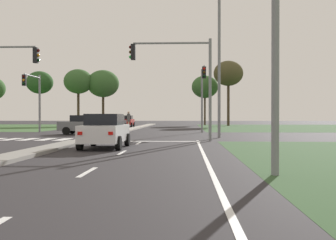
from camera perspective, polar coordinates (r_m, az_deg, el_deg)
name	(u,v)px	position (r m, az deg, el deg)	size (l,w,h in m)	color
ground_plane	(106,136)	(32.37, -8.45, -2.15)	(200.00, 200.00, 0.00)	#282628
grass_verge_far_right	(331,127)	(59.49, 21.51, -0.95)	(35.00, 35.00, 0.01)	#2D4C28
median_island_far	(141,127)	(57.09, -3.66, -0.91)	(1.20, 36.00, 0.14)	gray
lane_dash_second	(88,172)	(11.51, -10.99, -7.02)	(0.14, 2.00, 0.01)	silver
lane_dash_third	(122,153)	(17.36, -6.34, -4.46)	(0.14, 2.00, 0.01)	silver
lane_dash_fourth	(139,143)	(23.29, -4.05, -3.18)	(0.14, 2.00, 0.01)	silver
edge_line_right	(207,162)	(13.84, 5.37, -5.74)	(0.14, 24.00, 0.01)	silver
stop_bar_near	(147,141)	(24.90, -2.93, -2.94)	(6.40, 0.50, 0.01)	silver
crosswalk_bar_second	(11,139)	(28.93, -20.73, -2.49)	(0.70, 2.80, 0.01)	silver
crosswalk_bar_third	(28,139)	(28.50, -18.60, -2.53)	(0.70, 2.80, 0.01)	silver
crosswalk_bar_fourth	(46,139)	(28.10, -16.41, -2.56)	(0.70, 2.80, 0.01)	silver
crosswalk_bar_fifth	(63,139)	(27.75, -14.17, -2.60)	(0.70, 2.80, 0.01)	silver
crosswalk_bar_sixth	(81,139)	(27.44, -11.86, -2.63)	(0.70, 2.80, 0.01)	silver
crosswalk_bar_seventh	(99,139)	(27.18, -9.51, -2.65)	(0.70, 2.80, 0.01)	silver
crosswalk_bar_eighth	(116,140)	(26.96, -7.12, -2.68)	(0.70, 2.80, 0.01)	silver
car_black_near	(117,122)	(50.59, -7.07, -0.28)	(2.00, 4.57, 1.55)	black
car_white_second	(105,131)	(19.88, -8.65, -1.47)	(1.95, 4.28, 1.62)	silver
car_red_third	(126,121)	(58.41, -5.75, -0.15)	(2.04, 4.17, 1.60)	#A31919
car_grey_fourth	(86,125)	(34.98, -11.22, -0.62)	(4.41, 2.05, 1.59)	slate
traffic_signal_near_right	(181,71)	(25.29, 1.86, 6.76)	(5.02, 0.32, 6.19)	gray
traffic_signal_far_right	(203,88)	(36.73, 4.78, 4.45)	(0.32, 4.86, 5.83)	gray
traffic_signal_far_left	(34,92)	(39.43, -17.94, 3.62)	(0.32, 4.02, 5.34)	gray
street_lamp_second	(218,56)	(29.26, 6.82, 8.72)	(1.77, 1.35, 10.30)	gray
pedestrian_at_median	(129,118)	(43.97, -5.44, 0.24)	(0.34, 0.34, 1.87)	#9E8966
treeline_second	(40,83)	(72.21, -17.20, 4.91)	(4.40, 4.40, 8.95)	#423323
treeline_third	(78,82)	(68.84, -12.21, 5.16)	(4.65, 4.65, 9.09)	#423323
treeline_fourth	(103,84)	(68.94, -8.90, 4.93)	(5.21, 5.21, 9.04)	#423323
treeline_fifth	(205,87)	(69.73, 5.08, 4.54)	(4.41, 4.41, 8.28)	#423323
treeline_sixth	(228,74)	(65.84, 8.29, 6.31)	(4.61, 4.61, 10.16)	#423323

